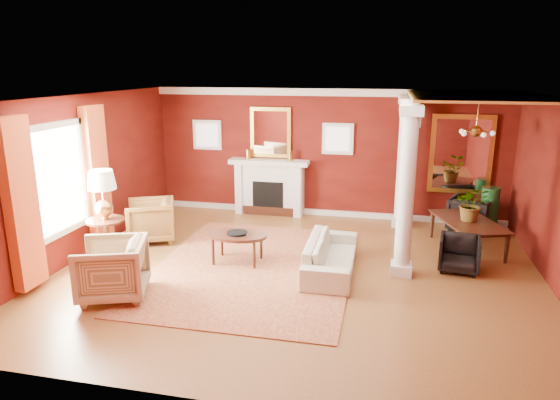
% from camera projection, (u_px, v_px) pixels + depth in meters
% --- Properties ---
extents(ground, '(8.00, 8.00, 0.00)m').
position_uv_depth(ground, '(298.00, 273.00, 8.43)').
color(ground, brown).
rests_on(ground, ground).
extents(room_shell, '(8.04, 7.04, 2.92)m').
position_uv_depth(room_shell, '(299.00, 155.00, 7.91)').
color(room_shell, '#5E140D').
rests_on(room_shell, ground).
extents(fireplace, '(1.85, 0.42, 1.29)m').
position_uv_depth(fireplace, '(269.00, 187.00, 11.67)').
color(fireplace, silver).
rests_on(fireplace, ground).
extents(overmantel_mirror, '(0.95, 0.07, 1.15)m').
position_uv_depth(overmantel_mirror, '(271.00, 133.00, 11.47)').
color(overmantel_mirror, gold).
rests_on(overmantel_mirror, fireplace).
extents(flank_window_left, '(0.70, 0.07, 0.70)m').
position_uv_depth(flank_window_left, '(207.00, 135.00, 11.83)').
color(flank_window_left, silver).
rests_on(flank_window_left, room_shell).
extents(flank_window_right, '(0.70, 0.07, 0.70)m').
position_uv_depth(flank_window_right, '(338.00, 139.00, 11.18)').
color(flank_window_right, silver).
rests_on(flank_window_right, room_shell).
extents(left_window, '(0.21, 2.55, 2.60)m').
position_uv_depth(left_window, '(63.00, 187.00, 8.32)').
color(left_window, white).
rests_on(left_window, room_shell).
extents(column_front, '(0.36, 0.36, 2.80)m').
position_uv_depth(column_front, '(406.00, 192.00, 7.99)').
color(column_front, silver).
rests_on(column_front, ground).
extents(column_back, '(0.36, 0.36, 2.80)m').
position_uv_depth(column_back, '(403.00, 162.00, 10.53)').
color(column_back, silver).
rests_on(column_back, ground).
extents(header_beam, '(0.30, 3.20, 0.32)m').
position_uv_depth(header_beam, '(409.00, 109.00, 9.19)').
color(header_beam, silver).
rests_on(header_beam, column_front).
extents(amber_ceiling, '(2.30, 3.40, 0.04)m').
position_uv_depth(amber_ceiling, '(477.00, 96.00, 8.74)').
color(amber_ceiling, gold).
rests_on(amber_ceiling, room_shell).
extents(dining_mirror, '(1.30, 0.07, 1.70)m').
position_uv_depth(dining_mirror, '(461.00, 154.00, 10.68)').
color(dining_mirror, gold).
rests_on(dining_mirror, room_shell).
extents(chandelier, '(0.60, 0.62, 0.75)m').
position_uv_depth(chandelier, '(476.00, 131.00, 8.94)').
color(chandelier, '#B78239').
rests_on(chandelier, room_shell).
extents(crown_trim, '(8.00, 0.08, 0.16)m').
position_uv_depth(crown_trim, '(328.00, 92.00, 10.96)').
color(crown_trim, silver).
rests_on(crown_trim, room_shell).
extents(base_trim, '(8.00, 0.08, 0.12)m').
position_uv_depth(base_trim, '(325.00, 213.00, 11.68)').
color(base_trim, silver).
rests_on(base_trim, ground).
extents(rug, '(3.38, 4.49, 0.02)m').
position_uv_depth(rug, '(254.00, 267.00, 8.65)').
color(rug, maroon).
rests_on(rug, ground).
extents(sofa, '(0.61, 1.99, 0.77)m').
position_uv_depth(sofa, '(331.00, 250.00, 8.39)').
color(sofa, beige).
rests_on(sofa, ground).
extents(armchair_leopard, '(1.12, 1.15, 0.91)m').
position_uv_depth(armchair_leopard, '(151.00, 218.00, 9.89)').
color(armchair_leopard, black).
rests_on(armchair_leopard, ground).
extents(armchair_stripe, '(1.16, 1.19, 0.98)m').
position_uv_depth(armchair_stripe, '(112.00, 267.00, 7.43)').
color(armchair_stripe, tan).
rests_on(armchair_stripe, ground).
extents(coffee_table, '(1.06, 1.06, 0.53)m').
position_uv_depth(coffee_table, '(237.00, 236.00, 8.75)').
color(coffee_table, black).
rests_on(coffee_table, ground).
extents(coffee_book, '(0.15, 0.06, 0.21)m').
position_uv_depth(coffee_book, '(238.00, 228.00, 8.72)').
color(coffee_book, black).
rests_on(coffee_book, coffee_table).
extents(side_table, '(0.66, 0.66, 1.65)m').
position_uv_depth(side_table, '(103.00, 200.00, 8.70)').
color(side_table, black).
rests_on(side_table, ground).
extents(dining_table, '(1.07, 1.73, 0.91)m').
position_uv_depth(dining_table, '(469.00, 227.00, 9.39)').
color(dining_table, black).
rests_on(dining_table, ground).
extents(dining_chair_near, '(0.72, 0.68, 0.67)m').
position_uv_depth(dining_chair_near, '(459.00, 252.00, 8.44)').
color(dining_chair_near, black).
rests_on(dining_chair_near, ground).
extents(dining_chair_far, '(0.99, 0.96, 0.81)m').
position_uv_depth(dining_chair_far, '(470.00, 213.00, 10.47)').
color(dining_chair_far, black).
rests_on(dining_chair_far, ground).
extents(green_urn, '(0.40, 0.40, 0.97)m').
position_uv_depth(green_urn, '(489.00, 214.00, 10.43)').
color(green_urn, '#14411C').
rests_on(green_urn, ground).
extents(potted_plant, '(0.61, 0.67, 0.51)m').
position_uv_depth(potted_plant, '(473.00, 190.00, 9.19)').
color(potted_plant, '#26591E').
rests_on(potted_plant, dining_table).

